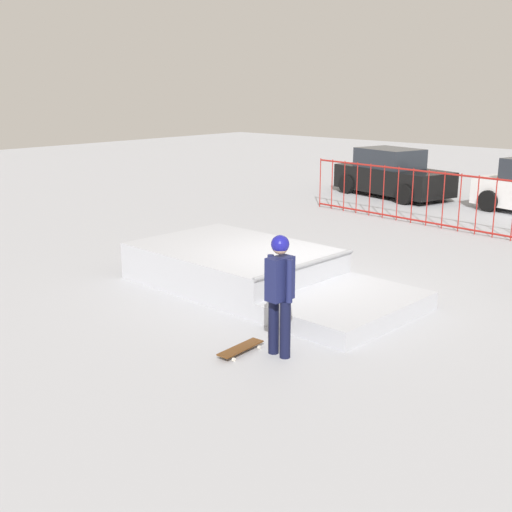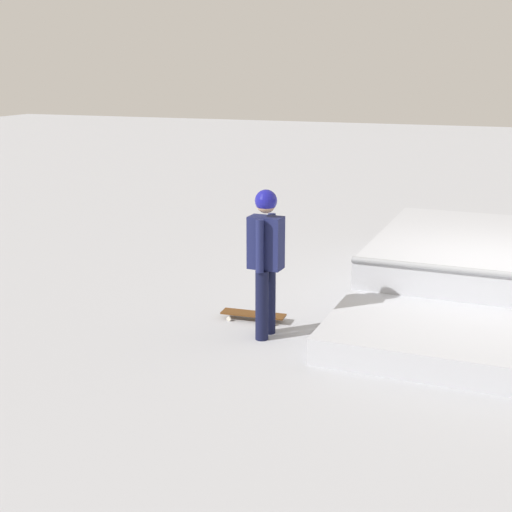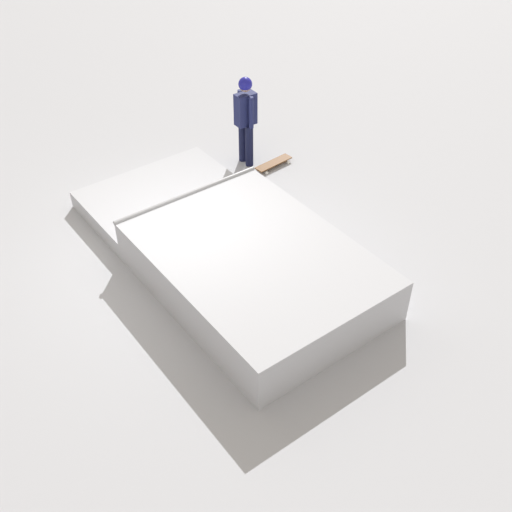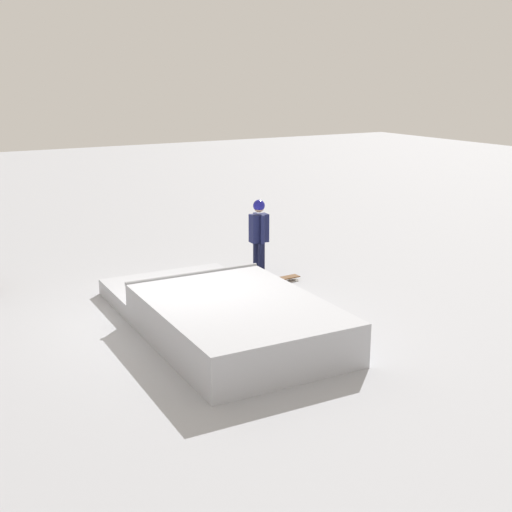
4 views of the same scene
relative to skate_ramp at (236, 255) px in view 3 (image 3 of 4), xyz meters
The scene contains 4 objects.
ground_plane 1.06m from the skate_ramp, 24.16° to the left, with size 60.00×60.00×0.00m, color #A8AAB2.
skate_ramp is the anchor object (origin of this frame).
skater 3.28m from the skate_ramp, 40.52° to the right, with size 0.44×0.39×1.73m.
skateboard 3.13m from the skate_ramp, 50.30° to the right, with size 0.29×0.81×0.09m.
Camera 3 is at (-6.79, 3.89, 6.32)m, focal length 44.00 mm.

